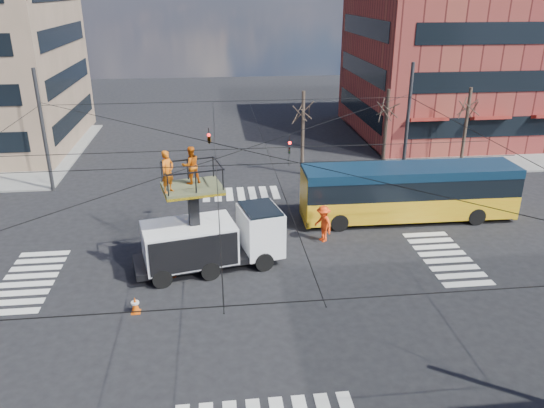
{
  "coord_description": "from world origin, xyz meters",
  "views": [
    {
      "loc": [
        -1.27,
        -22.42,
        12.44
      ],
      "look_at": [
        1.54,
        2.27,
        2.34
      ],
      "focal_mm": 35.0,
      "sensor_mm": 36.0,
      "label": 1
    }
  ],
  "objects_px": {
    "utility_truck": "(212,228)",
    "worker_ground": "(169,258)",
    "flagger": "(323,224)",
    "city_bus": "(409,191)",
    "traffic_cone": "(135,305)"
  },
  "relations": [
    {
      "from": "utility_truck",
      "to": "flagger",
      "type": "bearing_deg",
      "value": 7.93
    },
    {
      "from": "worker_ground",
      "to": "flagger",
      "type": "bearing_deg",
      "value": -89.12
    },
    {
      "from": "city_bus",
      "to": "traffic_cone",
      "type": "bearing_deg",
      "value": -150.37
    },
    {
      "from": "city_bus",
      "to": "worker_ground",
      "type": "bearing_deg",
      "value": -157.87
    },
    {
      "from": "utility_truck",
      "to": "worker_ground",
      "type": "bearing_deg",
      "value": -170.25
    },
    {
      "from": "utility_truck",
      "to": "worker_ground",
      "type": "xyz_separation_m",
      "value": [
        -1.99,
        -0.8,
        -1.02
      ]
    },
    {
      "from": "city_bus",
      "to": "worker_ground",
      "type": "xyz_separation_m",
      "value": [
        -13.22,
        -5.23,
        -0.73
      ]
    },
    {
      "from": "city_bus",
      "to": "utility_truck",
      "type": "bearing_deg",
      "value": -157.95
    },
    {
      "from": "utility_truck",
      "to": "traffic_cone",
      "type": "relative_size",
      "value": 10.02
    },
    {
      "from": "traffic_cone",
      "to": "worker_ground",
      "type": "bearing_deg",
      "value": 66.07
    },
    {
      "from": "flagger",
      "to": "city_bus",
      "type": "bearing_deg",
      "value": 88.5
    },
    {
      "from": "utility_truck",
      "to": "city_bus",
      "type": "distance_m",
      "value": 12.07
    },
    {
      "from": "utility_truck",
      "to": "flagger",
      "type": "height_order",
      "value": "utility_truck"
    },
    {
      "from": "worker_ground",
      "to": "flagger",
      "type": "distance_m",
      "value": 8.34
    },
    {
      "from": "flagger",
      "to": "traffic_cone",
      "type": "bearing_deg",
      "value": -81.94
    }
  ]
}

